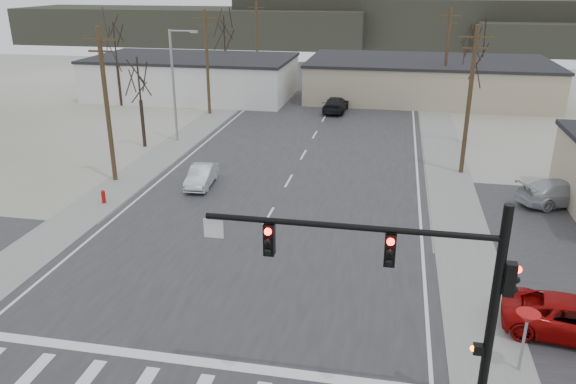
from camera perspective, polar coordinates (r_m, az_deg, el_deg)
name	(u,v)px	position (r m, az deg, el deg)	size (l,w,h in m)	color
ground	(229,287)	(25.23, -6.03, -9.61)	(140.00, 140.00, 0.00)	silver
main_road	(291,176)	(38.49, 0.35, 1.62)	(18.00, 110.00, 0.05)	#2A2A2D
cross_road	(229,287)	(25.22, -6.03, -9.57)	(90.00, 10.00, 0.04)	#2A2A2D
sidewalk_left	(173,147)	(46.01, -11.60, 4.45)	(3.00, 90.00, 0.06)	gray
sidewalk_right	(446,163)	(42.83, 15.72, 2.85)	(3.00, 90.00, 0.06)	gray
traffic_signal_mast	(427,282)	(16.66, 13.92, -8.85)	(8.95, 0.43, 7.20)	black
fire_hydrant	(103,197)	(35.50, -18.24, -0.45)	(0.24, 0.24, 0.87)	#A50C0C
yield_sign	(527,320)	(20.84, 23.14, -11.89)	(0.80, 0.80, 2.35)	gray
building_left_far	(193,77)	(65.64, -9.61, 11.47)	(22.30, 12.30, 4.50)	silver
building_right_far	(427,79)	(65.65, 13.97, 11.06)	(26.30, 14.30, 4.30)	tan
upole_left_b	(107,104)	(38.16, -17.95, 8.54)	(2.20, 0.30, 10.00)	#4B3A22
upole_left_c	(207,61)	(56.25, -8.22, 13.05)	(2.20, 0.30, 10.00)	#4B3A22
upole_left_d	(257,40)	(75.31, -3.19, 15.19)	(2.20, 0.30, 10.00)	#4B3A22
upole_right_a	(469,99)	(39.73, 17.95, 9.00)	(2.20, 0.30, 10.00)	#4B3A22
upole_right_b	(446,56)	(61.36, 15.80, 13.14)	(2.20, 0.30, 10.00)	#4B3A22
streetlight_main	(175,80)	(46.77, -11.37, 11.11)	(2.40, 0.25, 9.00)	gray
tree_left_near	(139,81)	(45.83, -14.91, 10.80)	(3.30, 3.30, 7.35)	black
tree_right_mid	(473,70)	(47.56, 18.26, 11.67)	(3.74, 3.74, 8.33)	black
tree_left_far	(224,35)	(70.13, -6.49, 15.54)	(3.96, 3.96, 8.82)	black
tree_right_far	(470,41)	(73.53, 17.97, 14.39)	(3.52, 3.52, 7.84)	black
tree_left_mid	(115,45)	(62.10, -17.15, 14.08)	(3.96, 3.96, 8.82)	black
hill_left	(192,26)	(120.51, -9.72, 16.28)	(70.00, 18.00, 7.00)	#333026
hill_center	(445,23)	(117.29, 15.62, 16.21)	(80.00, 18.00, 9.00)	#333026
sedan_crossing	(201,176)	(36.92, -8.78, 1.63)	(1.40, 4.00, 1.32)	#ABB2B6
car_far_a	(336,104)	(57.38, 4.89, 8.85)	(2.11, 5.20, 1.51)	black
car_far_b	(331,66)	(83.33, 4.40, 12.67)	(1.82, 4.53, 1.54)	black
car_parked_red	(576,319)	(24.18, 27.23, -11.40)	(2.47, 5.35, 1.49)	#960808
car_parked_silver	(560,193)	(37.16, 25.94, -0.06)	(2.10, 5.17, 1.50)	#A8ABB3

